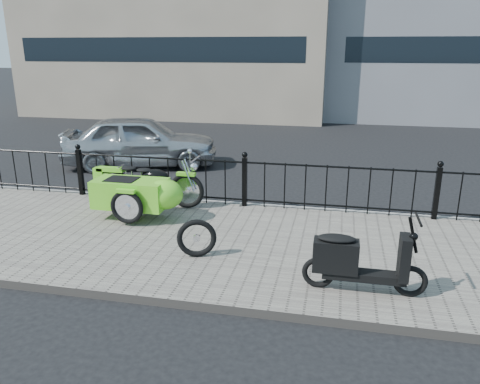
% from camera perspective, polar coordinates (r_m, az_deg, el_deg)
% --- Properties ---
extents(ground, '(120.00, 120.00, 0.00)m').
position_cam_1_polar(ground, '(8.04, -1.31, -5.40)').
color(ground, black).
rests_on(ground, ground).
extents(sidewalk, '(30.00, 3.80, 0.12)m').
position_cam_1_polar(sidewalk, '(7.57, -2.20, -6.40)').
color(sidewalk, '#6C635B').
rests_on(sidewalk, ground).
extents(curb, '(30.00, 0.10, 0.12)m').
position_cam_1_polar(curb, '(9.33, 0.74, -1.73)').
color(curb, gray).
rests_on(curb, ground).
extents(iron_fence, '(14.11, 0.11, 1.08)m').
position_cam_1_polar(iron_fence, '(9.04, 0.57, 1.15)').
color(iron_fence, black).
rests_on(iron_fence, sidewalk).
extents(motorcycle_sidecar, '(2.28, 1.48, 0.98)m').
position_cam_1_polar(motorcycle_sidecar, '(8.65, -11.74, 0.08)').
color(motorcycle_sidecar, black).
rests_on(motorcycle_sidecar, sidewalk).
extents(scooter, '(1.55, 0.45, 1.05)m').
position_cam_1_polar(scooter, '(6.09, 13.93, -8.22)').
color(scooter, black).
rests_on(scooter, sidewalk).
extents(spare_tire, '(0.58, 0.26, 0.59)m').
position_cam_1_polar(spare_tire, '(6.92, -5.30, -5.62)').
color(spare_tire, black).
rests_on(spare_tire, sidewalk).
extents(sedan_car, '(4.34, 2.70, 1.38)m').
position_cam_1_polar(sedan_car, '(12.88, -12.04, 6.11)').
color(sedan_car, '#AFB3B7').
rests_on(sedan_car, ground).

